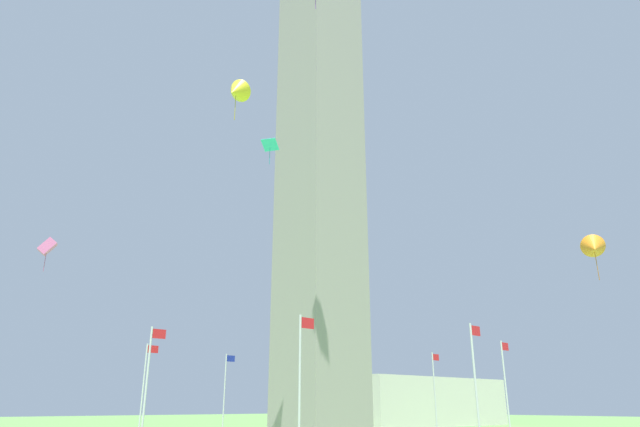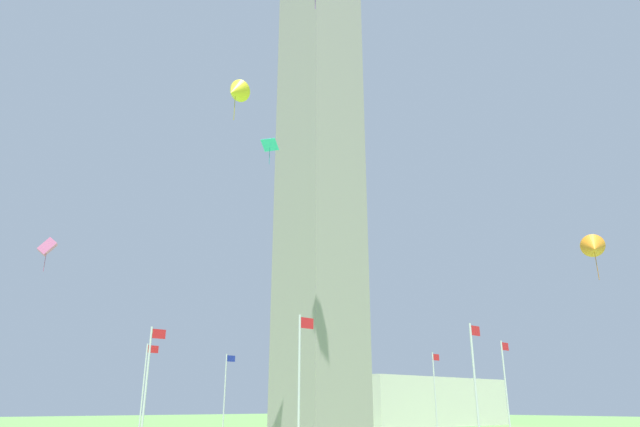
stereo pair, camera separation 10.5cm
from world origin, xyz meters
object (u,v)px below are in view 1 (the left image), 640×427
(flagpole_se, at_px, (144,387))
(flagpole_w, at_px, (476,381))
(flagpole_ne, at_px, (331,391))
(flagpole_sw, at_px, (300,378))
(flagpole_e, at_px, (225,390))
(kite_pink_box, at_px, (47,247))
(kite_orange_delta, at_px, (594,248))
(obelisk_monument, at_px, (320,133))
(flagpole_nw, at_px, (506,386))
(flagpole_s, at_px, (148,382))
(kite_yellow_delta, at_px, (236,92))
(distant_building, at_px, (413,402))
(flagpole_n, at_px, (435,390))
(kite_cyan_diamond, at_px, (270,145))

(flagpole_se, bearing_deg, flagpole_w, -67.50)
(flagpole_ne, distance_m, flagpole_sw, 30.55)
(flagpole_ne, distance_m, flagpole_e, 11.69)
(kite_pink_box, bearing_deg, kite_orange_delta, -48.59)
(obelisk_monument, distance_m, flagpole_nw, 28.33)
(flagpole_w, bearing_deg, flagpole_nw, 22.50)
(flagpole_nw, bearing_deg, flagpole_e, 112.50)
(flagpole_s, height_order, flagpole_sw, same)
(kite_pink_box, relative_size, kite_yellow_delta, 0.89)
(flagpole_e, distance_m, flagpole_nw, 28.23)
(flagpole_se, height_order, flagpole_sw, same)
(kite_yellow_delta, bearing_deg, distant_building, 31.06)
(kite_orange_delta, relative_size, distant_building, 0.11)
(flagpole_nw, relative_size, kite_pink_box, 3.14)
(flagpole_nw, xyz_separation_m, kite_orange_delta, (-6.90, -11.55, 8.05))
(flagpole_n, height_order, distant_building, flagpole_n)
(kite_yellow_delta, bearing_deg, flagpole_nw, 0.28)
(flagpole_n, bearing_deg, flagpole_s, 180.00)
(obelisk_monument, bearing_deg, kite_pink_box, 163.60)
(flagpole_s, xyz_separation_m, distant_building, (51.77, 20.84, -1.05))
(flagpole_n, relative_size, flagpole_e, 1.00)
(flagpole_ne, bearing_deg, flagpole_w, -112.50)
(flagpole_n, xyz_separation_m, kite_pink_box, (-36.61, 6.26, 9.62))
(flagpole_n, xyz_separation_m, kite_cyan_diamond, (-24.15, -4.17, 18.03))
(kite_orange_delta, height_order, distant_building, kite_orange_delta)
(obelisk_monument, bearing_deg, flagpole_se, 134.84)
(flagpole_ne, height_order, kite_yellow_delta, kite_yellow_delta)
(flagpole_se, bearing_deg, flagpole_s, -112.50)
(flagpole_ne, bearing_deg, flagpole_e, 157.50)
(flagpole_ne, distance_m, kite_yellow_delta, 38.54)
(flagpole_e, bearing_deg, distant_building, 8.67)
(flagpole_n, height_order, flagpole_se, same)
(flagpole_w, distance_m, kite_pink_box, 31.81)
(flagpole_s, bearing_deg, kite_pink_box, 134.06)
(kite_pink_box, bearing_deg, flagpole_ne, 8.04)
(flagpole_se, bearing_deg, flagpole_n, -22.50)
(flagpole_se, distance_m, flagpole_nw, 30.55)
(flagpole_nw, distance_m, kite_orange_delta, 15.68)
(flagpole_s, bearing_deg, kite_orange_delta, -49.37)
(flagpole_w, height_order, distant_building, flagpole_w)
(obelisk_monument, height_order, flagpole_w, obelisk_monument)
(obelisk_monument, xyz_separation_m, flagpole_sw, (-10.74, -10.80, -23.83))
(flagpole_s, xyz_separation_m, kite_pink_box, (-6.06, 6.26, 9.62))
(flagpole_nw, bearing_deg, flagpole_n, 67.50)
(flagpole_w, height_order, flagpole_nw, same)
(flagpole_ne, height_order, distant_building, flagpole_ne)
(flagpole_ne, relative_size, flagpole_s, 1.00)
(flagpole_n, height_order, kite_pink_box, kite_pink_box)
(flagpole_w, distance_m, distant_building, 51.35)
(flagpole_sw, bearing_deg, kite_cyan_diamond, 73.78)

